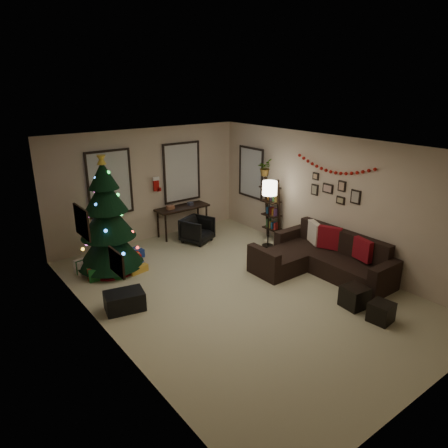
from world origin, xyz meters
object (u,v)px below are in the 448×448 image
(christmas_tree, at_px, (108,223))
(sofa, at_px, (320,259))
(desk, at_px, (182,210))
(desk_chair, at_px, (197,230))
(bookshelf, at_px, (272,211))

(christmas_tree, relative_size, sofa, 0.96)
(christmas_tree, distance_m, sofa, 4.39)
(desk, xyz_separation_m, desk_chair, (0.01, -0.65, -0.34))
(christmas_tree, height_order, bookshelf, christmas_tree)
(sofa, distance_m, desk, 3.75)
(desk_chair, distance_m, bookshelf, 1.87)
(sofa, distance_m, desk_chair, 3.11)
(desk_chair, xyz_separation_m, bookshelf, (1.51, -1.00, 0.45))
(desk_chair, relative_size, bookshelf, 0.39)
(desk_chair, bearing_deg, bookshelf, -55.55)
(sofa, bearing_deg, desk_chair, 110.11)
(sofa, relative_size, desk, 1.89)
(christmas_tree, bearing_deg, bookshelf, -11.52)
(desk, distance_m, bookshelf, 2.25)
(desk, bearing_deg, bookshelf, -47.46)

